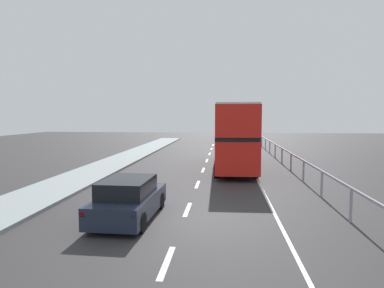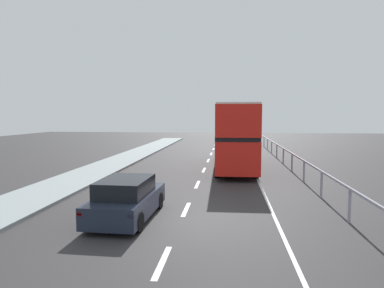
{
  "view_description": "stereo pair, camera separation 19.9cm",
  "coord_description": "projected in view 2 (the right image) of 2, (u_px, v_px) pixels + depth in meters",
  "views": [
    {
      "loc": [
        1.4,
        -11.52,
        3.62
      ],
      "look_at": [
        -0.31,
        6.36,
        2.11
      ],
      "focal_mm": 31.94,
      "sensor_mm": 36.0,
      "label": 1
    },
    {
      "loc": [
        1.6,
        -11.5,
        3.62
      ],
      "look_at": [
        -0.31,
        6.36,
        2.11
      ],
      "focal_mm": 31.94,
      "sensor_mm": 36.0,
      "label": 2
    }
  ],
  "objects": [
    {
      "name": "hatchback_car_near",
      "position": [
        127.0,
        199.0,
        11.91
      ],
      "size": [
        1.91,
        4.19,
        1.45
      ],
      "rotation": [
        0.0,
        0.0,
        -0.03
      ],
      "color": "#1C2333",
      "rests_on": "ground"
    },
    {
      "name": "double_decker_bus_red",
      "position": [
        234.0,
        134.0,
        23.47
      ],
      "size": [
        2.69,
        11.12,
        4.32
      ],
      "rotation": [
        0.0,
        0.0,
        0.02
      ],
      "color": "red",
      "rests_on": "ground"
    },
    {
      "name": "bridge_side_railing",
      "position": [
        298.0,
        160.0,
        20.1
      ],
      "size": [
        0.1,
        42.0,
        1.2
      ],
      "color": "gray",
      "rests_on": "ground"
    },
    {
      "name": "lane_paint_markings",
      "position": [
        236.0,
        176.0,
        20.37
      ],
      "size": [
        3.4,
        46.0,
        0.01
      ],
      "color": "silver",
      "rests_on": "ground"
    },
    {
      "name": "ground_plane",
      "position": [
        182.0,
        221.0,
        11.88
      ],
      "size": [
        75.3,
        120.0,
        0.1
      ],
      "primitive_type": "cube",
      "color": "#2E2C2F"
    }
  ]
}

